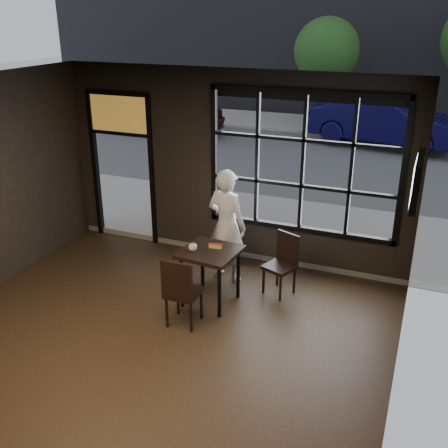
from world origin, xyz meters
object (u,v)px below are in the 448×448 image
at_px(man, 227,226).
at_px(cafe_table, 210,276).
at_px(chair_near, 184,290).
at_px(navy_car, 384,120).

bearing_deg(man, cafe_table, 106.31).
xyz_separation_m(cafe_table, chair_near, (-0.11, -0.65, 0.09)).
height_order(chair_near, navy_car, navy_car).
distance_m(cafe_table, navy_car, 10.72).
relative_size(cafe_table, man, 0.46).
height_order(man, navy_car, man).
distance_m(chair_near, navy_car, 11.38).
xyz_separation_m(chair_near, navy_car, (1.33, 11.30, 0.34)).
height_order(cafe_table, navy_car, navy_car).
bearing_deg(chair_near, cafe_table, -101.33).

